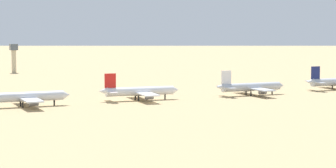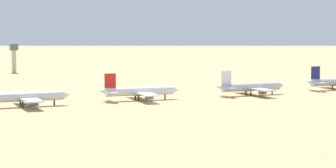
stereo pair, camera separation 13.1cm
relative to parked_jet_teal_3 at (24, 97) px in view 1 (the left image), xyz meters
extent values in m
plane|color=tan|center=(56.74, -10.46, -4.38)|extent=(4000.00, 4000.00, 0.00)
pyramid|color=gray|center=(198.18, 891.70, 33.86)|extent=(303.57, 218.74, 76.48)
pyramid|color=gray|center=(541.37, 1055.38, 60.28)|extent=(242.71, 174.02, 129.32)
cylinder|color=silver|center=(0.40, -0.02, 0.04)|extent=(33.83, 5.90, 4.21)
cone|color=silver|center=(18.68, -0.94, 0.04)|extent=(3.35, 4.15, 4.00)
cube|color=silver|center=(1.45, -0.07, -0.59)|extent=(8.84, 33.98, 0.59)
cylinder|color=slate|center=(2.90, 7.75, -2.06)|extent=(3.90, 2.50, 2.31)
cylinder|color=slate|center=(2.11, -8.01, -2.06)|extent=(3.90, 2.50, 2.31)
cylinder|color=black|center=(13.18, -0.67, -3.22)|extent=(0.74, 0.74, 2.31)
cylinder|color=black|center=(-1.04, 2.58, -3.22)|extent=(0.74, 0.74, 2.31)
cylinder|color=black|center=(-1.30, -2.46, -3.22)|extent=(0.74, 0.74, 2.31)
cylinder|color=white|center=(55.12, 1.28, -0.08)|extent=(33.00, 7.35, 4.09)
cone|color=white|center=(72.84, -0.50, -0.08)|extent=(3.44, 4.18, 3.89)
cone|color=white|center=(37.39, 3.07, 0.54)|extent=(4.42, 3.87, 3.48)
cube|color=red|center=(40.86, 2.72, 5.29)|extent=(5.35, 1.04, 6.65)
cube|color=white|center=(41.27, 6.79, 0.33)|extent=(3.96, 7.25, 0.37)
cube|color=white|center=(40.45, -1.36, 0.33)|extent=(3.96, 7.25, 0.37)
cube|color=white|center=(56.13, 1.18, -0.69)|extent=(10.20, 33.29, 0.57)
cylinder|color=slate|center=(57.92, 8.72, -2.13)|extent=(3.89, 2.61, 2.25)
cylinder|color=slate|center=(56.38, -6.56, -2.13)|extent=(3.89, 2.61, 2.25)
cylinder|color=black|center=(67.50, 0.04, -3.25)|extent=(0.72, 0.72, 2.25)
cylinder|color=black|center=(53.83, 3.88, -3.25)|extent=(0.72, 0.72, 2.25)
cylinder|color=black|center=(53.34, -1.01, -3.25)|extent=(0.72, 0.72, 2.25)
cylinder|color=silver|center=(113.81, -2.53, -0.14)|extent=(32.37, 4.96, 4.03)
cone|color=silver|center=(131.35, -3.04, -0.14)|extent=(3.13, 3.92, 3.83)
cone|color=silver|center=(96.28, -2.02, 0.46)|extent=(4.13, 3.54, 3.43)
cube|color=white|center=(99.70, -2.12, 5.15)|extent=(5.26, 0.66, 6.55)
cube|color=silver|center=(99.82, 1.91, 0.26)|extent=(3.42, 6.95, 0.36)
cube|color=silver|center=(99.59, -6.15, 0.26)|extent=(3.42, 6.95, 0.36)
cube|color=silver|center=(114.82, -2.56, -0.75)|extent=(7.79, 32.45, 0.56)
cylinder|color=slate|center=(116.05, 4.97, -2.16)|extent=(3.69, 2.32, 2.22)
cylinder|color=slate|center=(115.61, -10.15, -2.16)|extent=(3.69, 2.32, 2.22)
cylinder|color=black|center=(126.07, -2.89, -3.27)|extent=(0.71, 0.71, 2.22)
cylinder|color=black|center=(112.37, -0.07, -3.27)|extent=(0.71, 0.71, 2.22)
cylinder|color=black|center=(112.23, -4.91, -3.27)|extent=(0.71, 0.71, 2.22)
cone|color=silver|center=(153.21, 2.30, 0.52)|extent=(4.22, 3.64, 3.47)
cube|color=navy|center=(156.67, 2.15, 5.26)|extent=(5.32, 0.73, 6.63)
cube|color=silver|center=(156.84, 6.23, 0.32)|extent=(3.55, 7.07, 0.37)
cube|color=silver|center=(156.50, -1.93, 0.32)|extent=(3.55, 7.07, 0.37)
cylinder|color=slate|center=(173.30, 9.11, -2.13)|extent=(3.76, 2.40, 2.24)
cylinder|color=black|center=(169.52, 4.06, -3.26)|extent=(0.71, 0.71, 2.24)
cylinder|color=#C6B793|center=(42.58, 198.74, 3.54)|extent=(3.20, 3.20, 15.83)
cube|color=#4C5660|center=(42.58, 198.74, 13.68)|extent=(5.20, 5.20, 4.46)
camera|label=1|loc=(-75.46, -303.18, 33.80)|focal=76.12mm
camera|label=2|loc=(-75.34, -303.23, 33.80)|focal=76.12mm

